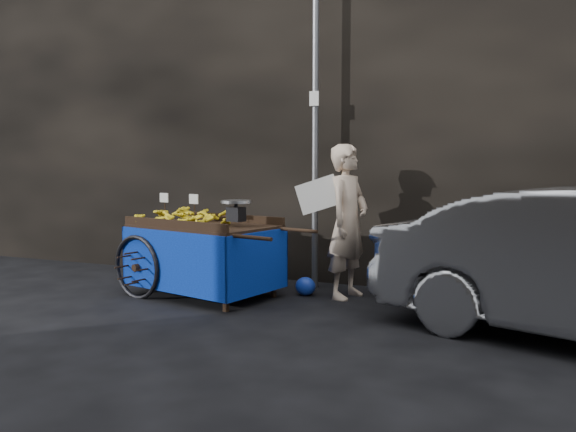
% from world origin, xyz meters
% --- Properties ---
extents(ground, '(80.00, 80.00, 0.00)m').
position_xyz_m(ground, '(0.00, 0.00, 0.00)').
color(ground, black).
rests_on(ground, ground).
extents(building_wall, '(13.50, 2.00, 5.00)m').
position_xyz_m(building_wall, '(0.39, 2.60, 2.50)').
color(building_wall, black).
rests_on(building_wall, ground).
extents(street_pole, '(0.12, 0.10, 4.00)m').
position_xyz_m(street_pole, '(0.30, 1.30, 2.01)').
color(street_pole, slate).
rests_on(street_pole, ground).
extents(banana_cart, '(2.48, 1.54, 1.25)m').
position_xyz_m(banana_cart, '(-0.82, 0.36, 0.77)').
color(banana_cart, black).
rests_on(banana_cart, ground).
extents(vendor, '(0.91, 0.74, 1.82)m').
position_xyz_m(vendor, '(0.85, 0.90, 0.91)').
color(vendor, '#C7AD94').
rests_on(vendor, ground).
extents(plastic_bag, '(0.25, 0.20, 0.22)m').
position_xyz_m(plastic_bag, '(0.36, 0.80, 0.11)').
color(plastic_bag, '#1734AD').
rests_on(plastic_bag, ground).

